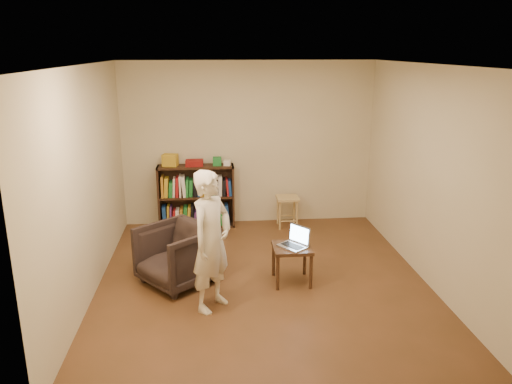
{
  "coord_description": "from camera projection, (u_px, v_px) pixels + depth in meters",
  "views": [
    {
      "loc": [
        -0.59,
        -5.59,
        2.78
      ],
      "look_at": [
        -0.05,
        0.35,
        1.05
      ],
      "focal_mm": 35.0,
      "sensor_mm": 36.0,
      "label": 1
    }
  ],
  "objects": [
    {
      "name": "person",
      "position": [
        211.0,
        241.0,
        5.35
      ],
      "size": [
        0.64,
        0.68,
        1.56
      ],
      "primitive_type": "imported",
      "rotation": [
        0.0,
        0.0,
        0.92
      ],
      "color": "beige",
      "rests_on": "floor"
    },
    {
      "name": "wall_right",
      "position": [
        429.0,
        176.0,
        5.98
      ],
      "size": [
        0.0,
        4.5,
        4.5
      ],
      "primitive_type": "plane",
      "rotation": [
        1.57,
        0.0,
        -1.57
      ],
      "color": "beige",
      "rests_on": "floor"
    },
    {
      "name": "stool",
      "position": [
        287.0,
        203.0,
        7.95
      ],
      "size": [
        0.34,
        0.34,
        0.5
      ],
      "color": "tan",
      "rests_on": "floor"
    },
    {
      "name": "box_white",
      "position": [
        227.0,
        163.0,
        7.82
      ],
      "size": [
        0.12,
        0.12,
        0.08
      ],
      "primitive_type": "cube",
      "rotation": [
        0.0,
        0.0,
        -0.2
      ],
      "color": "white",
      "rests_on": "bookshelf"
    },
    {
      "name": "laptop",
      "position": [
        295.0,
        241.0,
        6.02
      ],
      "size": [
        0.4,
        0.41,
        0.25
      ],
      "rotation": [
        0.0,
        0.0,
        -0.91
      ],
      "color": "silver",
      "rests_on": "side_table"
    },
    {
      "name": "red_cloth",
      "position": [
        194.0,
        163.0,
        7.8
      ],
      "size": [
        0.27,
        0.2,
        0.09
      ],
      "primitive_type": "cube",
      "rotation": [
        0.0,
        0.0,
        -0.01
      ],
      "color": "maroon",
      "rests_on": "bookshelf"
    },
    {
      "name": "bookshelf",
      "position": [
        197.0,
        200.0,
        7.98
      ],
      "size": [
        1.2,
        0.3,
        1.0
      ],
      "color": "black",
      "rests_on": "floor"
    },
    {
      "name": "wall_left",
      "position": [
        87.0,
        184.0,
        5.63
      ],
      "size": [
        0.0,
        4.5,
        4.5
      ],
      "primitive_type": "plane",
      "rotation": [
        1.57,
        0.0,
        1.57
      ],
      "color": "beige",
      "rests_on": "floor"
    },
    {
      "name": "side_table",
      "position": [
        292.0,
        252.0,
        6.05
      ],
      "size": [
        0.46,
        0.46,
        0.47
      ],
      "color": "#321D10",
      "rests_on": "floor"
    },
    {
      "name": "wall_back",
      "position": [
        248.0,
        144.0,
        7.96
      ],
      "size": [
        4.0,
        0.0,
        4.0
      ],
      "primitive_type": "plane",
      "rotation": [
        1.57,
        0.0,
        0.0
      ],
      "color": "beige",
      "rests_on": "floor"
    },
    {
      "name": "box_green",
      "position": [
        217.0,
        161.0,
        7.82
      ],
      "size": [
        0.14,
        0.14,
        0.13
      ],
      "primitive_type": "cube",
      "rotation": [
        0.0,
        0.0,
        -0.06
      ],
      "color": "#217B30",
      "rests_on": "bookshelf"
    },
    {
      "name": "floor",
      "position": [
        263.0,
        281.0,
        6.17
      ],
      "size": [
        4.5,
        4.5,
        0.0
      ],
      "primitive_type": "plane",
      "color": "#4E3319",
      "rests_on": "ground"
    },
    {
      "name": "box_yellow",
      "position": [
        170.0,
        160.0,
        7.77
      ],
      "size": [
        0.26,
        0.21,
        0.18
      ],
      "primitive_type": "cube",
      "rotation": [
        0.0,
        0.0,
        -0.23
      ],
      "color": "gold",
      "rests_on": "bookshelf"
    },
    {
      "name": "ceiling",
      "position": [
        263.0,
        65.0,
        5.45
      ],
      "size": [
        4.5,
        4.5,
        0.0
      ],
      "primitive_type": "plane",
      "color": "silver",
      "rests_on": "wall_back"
    },
    {
      "name": "armchair",
      "position": [
        177.0,
        255.0,
        6.03
      ],
      "size": [
        1.12,
        1.11,
        0.73
      ],
      "primitive_type": "imported",
      "rotation": [
        0.0,
        0.0,
        -0.86
      ],
      "color": "black",
      "rests_on": "floor"
    }
  ]
}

